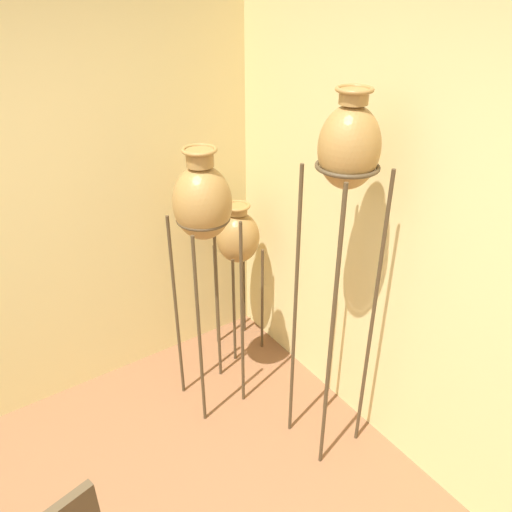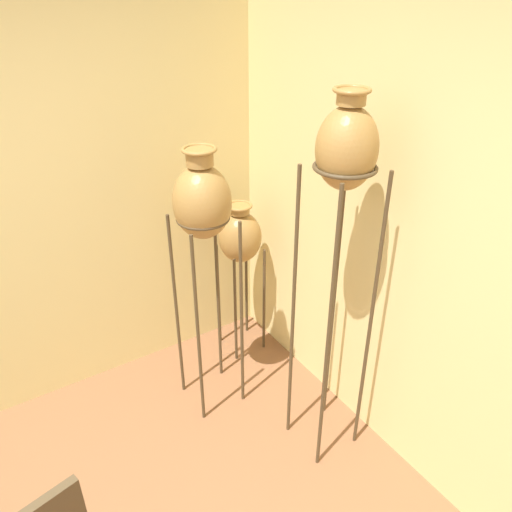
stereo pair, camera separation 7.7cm
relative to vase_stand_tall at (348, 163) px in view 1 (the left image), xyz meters
The scene contains 4 objects.
wall_right 0.82m from the vase_stand_tall, 63.65° to the right, with size 0.06×7.84×2.70m.
vase_stand_tall is the anchor object (origin of this frame).
vase_stand_medium 0.84m from the vase_stand_tall, 120.55° to the left, with size 0.32×0.32×1.70m.
vase_stand_short 1.30m from the vase_stand_tall, 87.28° to the left, with size 0.29×0.29×1.16m.
Camera 1 is at (0.07, -0.88, 2.45)m, focal length 35.00 mm.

